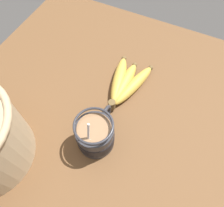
% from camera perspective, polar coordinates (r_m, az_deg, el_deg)
% --- Properties ---
extents(table, '(0.91, 0.91, 0.04)m').
position_cam_1_polar(table, '(0.63, -1.55, -5.14)').
color(table, brown).
rests_on(table, ground).
extents(coffee_mug, '(0.13, 0.10, 0.14)m').
position_cam_1_polar(coffee_mug, '(0.54, -4.34, -8.18)').
color(coffee_mug, '#28282D').
rests_on(coffee_mug, table).
extents(banana_bunch, '(0.19, 0.12, 0.04)m').
position_cam_1_polar(banana_bunch, '(0.65, 3.63, 5.43)').
color(banana_bunch, brown).
rests_on(banana_bunch, table).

